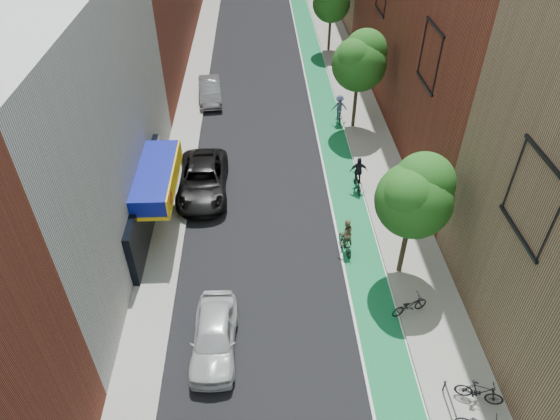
{
  "coord_description": "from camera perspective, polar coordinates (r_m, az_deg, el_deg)",
  "views": [
    {
      "loc": [
        -0.9,
        -6.56,
        17.52
      ],
      "look_at": [
        0.0,
        13.15,
        1.5
      ],
      "focal_mm": 32.0,
      "sensor_mm": 36.0,
      "label": 1
    }
  ],
  "objects": [
    {
      "name": "bike_lane",
      "position": [
        37.3,
        5.33,
        10.89
      ],
      "size": [
        2.0,
        68.0,
        0.01
      ],
      "primitive_type": "cube",
      "color": "#126737",
      "rests_on": "ground"
    },
    {
      "name": "sidewalk_left",
      "position": [
        37.29,
        -10.35,
        10.52
      ],
      "size": [
        2.0,
        68.0,
        0.15
      ],
      "primitive_type": "cube",
      "color": "gray",
      "rests_on": "ground"
    },
    {
      "name": "sidewalk_right",
      "position": [
        37.67,
        9.18,
        10.97
      ],
      "size": [
        3.0,
        68.0,
        0.15
      ],
      "primitive_type": "cube",
      "color": "gray",
      "rests_on": "ground"
    },
    {
      "name": "building_left_white",
      "position": [
        25.64,
        -25.78,
        8.32
      ],
      "size": [
        8.0,
        20.0,
        12.0
      ],
      "primitive_type": "cube",
      "color": "silver",
      "rests_on": "ground"
    },
    {
      "name": "tree_near",
      "position": [
        21.98,
        15.25,
        1.67
      ],
      "size": [
        3.4,
        3.36,
        6.42
      ],
      "color": "#332619",
      "rests_on": "ground"
    },
    {
      "name": "tree_mid",
      "position": [
        33.73,
        9.14,
        16.6
      ],
      "size": [
        3.55,
        3.53,
        6.74
      ],
      "color": "#332619",
      "rests_on": "ground"
    },
    {
      "name": "tree_far",
      "position": [
        46.9,
        5.96,
        22.76
      ],
      "size": [
        3.3,
        3.25,
        6.21
      ],
      "color": "#332619",
      "rests_on": "ground"
    },
    {
      "name": "parked_car_white",
      "position": [
        21.07,
        -7.52,
        -14.11
      ],
      "size": [
        1.9,
        4.51,
        1.52
      ],
      "primitive_type": "imported",
      "rotation": [
        0.0,
        0.0,
        -0.02
      ],
      "color": "silver",
      "rests_on": "ground"
    },
    {
      "name": "parked_car_black",
      "position": [
        28.99,
        -8.82,
        3.4
      ],
      "size": [
        2.87,
        6.04,
        1.66
      ],
      "primitive_type": "imported",
      "rotation": [
        0.0,
        0.0,
        0.02
      ],
      "color": "black",
      "rests_on": "ground"
    },
    {
      "name": "parked_car_silver",
      "position": [
        39.17,
        -8.01,
        13.34
      ],
      "size": [
        2.03,
        4.7,
        1.51
      ],
      "primitive_type": "imported",
      "rotation": [
        0.0,
        0.0,
        0.1
      ],
      "color": "gray",
      "rests_on": "ground"
    },
    {
      "name": "cyclist_lane_near",
      "position": [
        25.04,
        7.5,
        -3.24
      ],
      "size": [
        0.87,
        1.68,
        1.91
      ],
      "rotation": [
        0.0,
        0.0,
        3.37
      ],
      "color": "black",
      "rests_on": "ground"
    },
    {
      "name": "cyclist_lane_mid",
      "position": [
        29.27,
        8.91,
        3.69
      ],
      "size": [
        1.02,
        1.73,
        2.08
      ],
      "rotation": [
        0.0,
        0.0,
        3.14
      ],
      "color": "black",
      "rests_on": "ground"
    },
    {
      "name": "cyclist_lane_far",
      "position": [
        35.92,
        6.78,
        11.27
      ],
      "size": [
        1.09,
        1.57,
        2.02
      ],
      "rotation": [
        0.0,
        0.0,
        3.15
      ],
      "color": "black",
      "rests_on": "ground"
    },
    {
      "name": "parked_bike_mid",
      "position": [
        20.96,
        21.86,
        -18.73
      ],
      "size": [
        1.82,
        1.11,
        1.06
      ],
      "primitive_type": "imported",
      "rotation": [
        0.0,
        0.0,
        1.19
      ],
      "color": "black",
      "rests_on": "sidewalk_right"
    },
    {
      "name": "parked_bike_far",
      "position": [
        22.82,
        14.6,
        -10.5
      ],
      "size": [
        1.84,
        1.15,
        0.91
      ],
      "primitive_type": "imported",
      "rotation": [
        0.0,
        0.0,
        1.91
      ],
      "color": "black",
      "rests_on": "sidewalk_right"
    }
  ]
}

